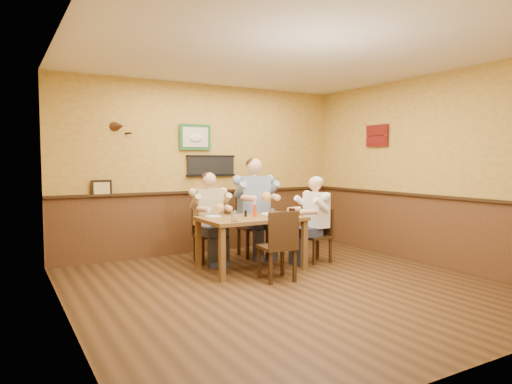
% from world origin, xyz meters
% --- Properties ---
extents(room, '(5.02, 5.03, 2.81)m').
position_xyz_m(room, '(0.13, 0.17, 1.69)').
color(room, '#372210').
rests_on(room, ground).
extents(dining_table, '(1.40, 0.90, 0.75)m').
position_xyz_m(dining_table, '(0.03, 0.99, 0.66)').
color(dining_table, brown).
rests_on(dining_table, ground).
extents(chair_back_left, '(0.40, 0.40, 0.86)m').
position_xyz_m(chair_back_left, '(-0.29, 1.73, 0.43)').
color(chair_back_left, '#372311').
rests_on(chair_back_left, ground).
extents(chair_back_right, '(0.50, 0.50, 0.99)m').
position_xyz_m(chair_back_right, '(0.51, 1.75, 0.50)').
color(chair_back_right, '#372311').
rests_on(chair_back_right, ground).
extents(chair_right_end, '(0.38, 0.38, 0.82)m').
position_xyz_m(chair_right_end, '(1.12, 0.92, 0.41)').
color(chair_right_end, '#372311').
rests_on(chair_right_end, ground).
extents(chair_near_side, '(0.46, 0.46, 0.90)m').
position_xyz_m(chair_near_side, '(0.04, 0.33, 0.45)').
color(chair_near_side, '#372311').
rests_on(chair_near_side, ground).
extents(diner_tan_shirt, '(0.57, 0.57, 1.22)m').
position_xyz_m(diner_tan_shirt, '(-0.29, 1.73, 0.61)').
color(diner_tan_shirt, beige).
rests_on(diner_tan_shirt, ground).
extents(diner_blue_polo, '(0.72, 0.72, 1.42)m').
position_xyz_m(diner_blue_polo, '(0.51, 1.75, 0.71)').
color(diner_blue_polo, '#7890B4').
rests_on(diner_blue_polo, ground).
extents(diner_white_elder, '(0.54, 0.54, 1.17)m').
position_xyz_m(diner_white_elder, '(1.12, 0.92, 0.58)').
color(diner_white_elder, white).
rests_on(diner_white_elder, ground).
extents(water_glass_left, '(0.10, 0.10, 0.13)m').
position_xyz_m(water_glass_left, '(-0.39, 0.69, 0.81)').
color(water_glass_left, silver).
rests_on(water_glass_left, dining_table).
extents(water_glass_mid, '(0.10, 0.10, 0.13)m').
position_xyz_m(water_glass_mid, '(0.22, 0.76, 0.81)').
color(water_glass_mid, white).
rests_on(water_glass_mid, dining_table).
extents(cola_tumbler, '(0.12, 0.12, 0.12)m').
position_xyz_m(cola_tumbler, '(0.52, 0.69, 0.81)').
color(cola_tumbler, black).
rests_on(cola_tumbler, dining_table).
extents(hot_sauce_bottle, '(0.06, 0.06, 0.19)m').
position_xyz_m(hot_sauce_bottle, '(0.09, 1.00, 0.85)').
color(hot_sauce_bottle, red).
rests_on(hot_sauce_bottle, dining_table).
extents(salt_shaker, '(0.05, 0.05, 0.10)m').
position_xyz_m(salt_shaker, '(-0.23, 0.99, 0.80)').
color(salt_shaker, white).
rests_on(salt_shaker, dining_table).
extents(pepper_shaker, '(0.05, 0.05, 0.09)m').
position_xyz_m(pepper_shaker, '(-0.03, 1.03, 0.79)').
color(pepper_shaker, black).
rests_on(pepper_shaker, dining_table).
extents(plate_far_left, '(0.24, 0.24, 0.02)m').
position_xyz_m(plate_far_left, '(-0.44, 1.25, 0.76)').
color(plate_far_left, silver).
rests_on(plate_far_left, dining_table).
extents(plate_far_right, '(0.27, 0.27, 0.02)m').
position_xyz_m(plate_far_right, '(0.41, 1.11, 0.76)').
color(plate_far_right, white).
rests_on(plate_far_right, dining_table).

